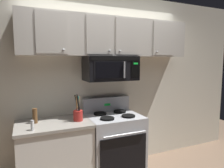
{
  "coord_description": "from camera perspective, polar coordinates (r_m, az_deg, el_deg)",
  "views": [
    {
      "loc": [
        -1.16,
        -2.18,
        1.68
      ],
      "look_at": [
        0.0,
        0.49,
        1.35
      ],
      "focal_mm": 32.5,
      "sensor_mm": 36.0,
      "label": 1
    }
  ],
  "objects": [
    {
      "name": "over_range_microwave",
      "position": [
        2.96,
        -0.4,
        4.44
      ],
      "size": [
        0.76,
        0.43,
        0.35
      ],
      "color": "black"
    },
    {
      "name": "counter_segment",
      "position": [
        2.9,
        -15.77,
        -18.85
      ],
      "size": [
        0.93,
        0.65,
        0.9
      ],
      "color": "white",
      "rests_on": "ground_plane"
    },
    {
      "name": "upper_cabinets",
      "position": [
        3.01,
        -0.64,
        13.06
      ],
      "size": [
        2.5,
        0.36,
        0.55
      ],
      "color": "#BCB7AD"
    },
    {
      "name": "utensil_crock_red",
      "position": [
        2.71,
        -9.57,
        -8.1
      ],
      "size": [
        0.12,
        0.14,
        0.37
      ],
      "color": "red",
      "rests_on": "counter_segment"
    },
    {
      "name": "stove_range",
      "position": [
        3.1,
        0.51,
        -16.57
      ],
      "size": [
        0.76,
        0.69,
        1.12
      ],
      "color": "#B7BABF",
      "rests_on": "ground_plane"
    },
    {
      "name": "pepper_mill",
      "position": [
        2.75,
        -20.86,
        -8.38
      ],
      "size": [
        0.06,
        0.06,
        0.19
      ],
      "primitive_type": "cylinder",
      "color": "brown",
      "rests_on": "counter_segment"
    },
    {
      "name": "salt_shaker",
      "position": [
        2.5,
        -21.49,
        -10.79
      ],
      "size": [
        0.04,
        0.04,
        0.11
      ],
      "color": "white",
      "rests_on": "counter_segment"
    },
    {
      "name": "back_wall",
      "position": [
        3.2,
        -2.15,
        0.55
      ],
      "size": [
        5.2,
        0.1,
        2.7
      ],
      "primitive_type": "cube",
      "color": "silver",
      "rests_on": "ground_plane"
    }
  ]
}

